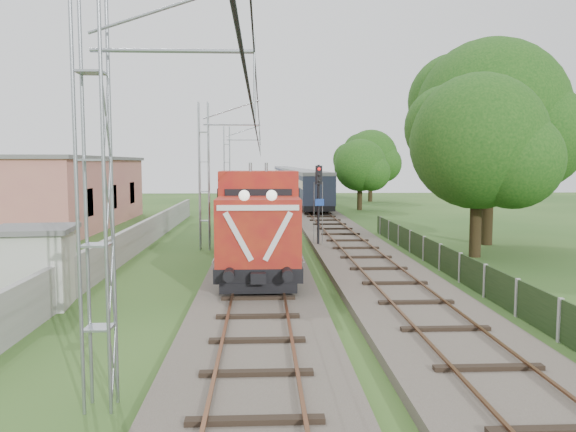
{
  "coord_description": "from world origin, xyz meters",
  "views": [
    {
      "loc": [
        0.13,
        -18.65,
        4.74
      ],
      "look_at": [
        1.38,
        8.19,
        2.2
      ],
      "focal_mm": 35.0,
      "sensor_mm": 36.0,
      "label": 1
    }
  ],
  "objects_px": {
    "locomotive": "(259,216)",
    "signal_post": "(319,191)",
    "coach_rake": "(289,176)",
    "relay_hut": "(34,266)"
  },
  "relations": [
    {
      "from": "locomotive",
      "to": "signal_post",
      "type": "xyz_separation_m",
      "value": [
        3.22,
        3.83,
        0.96
      ]
    },
    {
      "from": "coach_rake",
      "to": "signal_post",
      "type": "xyz_separation_m",
      "value": [
        -1.78,
        -70.12,
        0.8
      ]
    },
    {
      "from": "coach_rake",
      "to": "signal_post",
      "type": "relative_size",
      "value": 22.97
    },
    {
      "from": "relay_hut",
      "to": "coach_rake",
      "type": "bearing_deg",
      "value": 81.39
    },
    {
      "from": "relay_hut",
      "to": "locomotive",
      "type": "bearing_deg",
      "value": 47.08
    },
    {
      "from": "locomotive",
      "to": "coach_rake",
      "type": "bearing_deg",
      "value": 86.13
    },
    {
      "from": "locomotive",
      "to": "relay_hut",
      "type": "bearing_deg",
      "value": -132.92
    },
    {
      "from": "locomotive",
      "to": "relay_hut",
      "type": "height_order",
      "value": "locomotive"
    },
    {
      "from": "locomotive",
      "to": "coach_rake",
      "type": "distance_m",
      "value": 74.12
    },
    {
      "from": "locomotive",
      "to": "relay_hut",
      "type": "distance_m",
      "value": 10.9
    }
  ]
}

